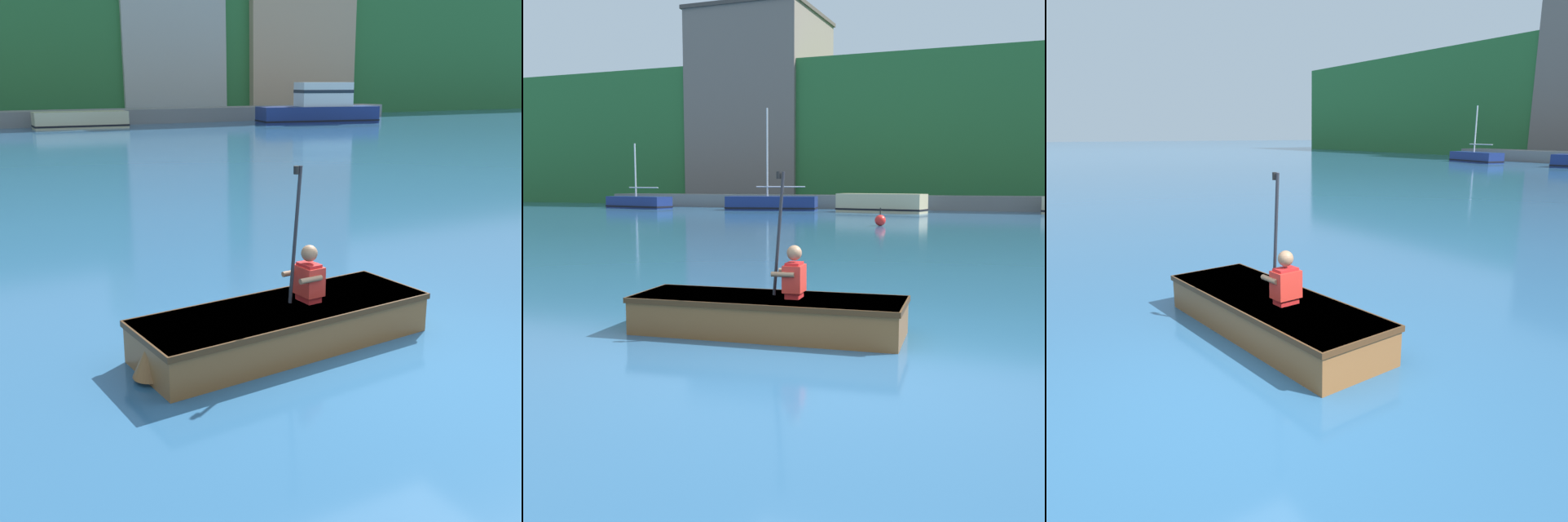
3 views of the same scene
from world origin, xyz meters
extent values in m
plane|color=#28567F|center=(0.00, 0.00, 0.00)|extent=(300.00, 300.00, 0.00)
cube|color=navy|center=(-23.25, 32.07, 0.40)|extent=(5.08, 2.52, 0.80)
cube|color=black|center=(-23.25, 32.07, 0.14)|extent=(5.13, 2.57, 0.10)
cylinder|color=silver|center=(-23.48, 32.12, 2.56)|extent=(0.10, 0.10, 3.54)
cylinder|color=silver|center=(-22.77, 31.95, 1.40)|extent=(2.63, 0.68, 0.07)
cube|color=brown|center=(-1.05, 0.98, 0.21)|extent=(3.12, 1.26, 0.43)
cube|color=#482C16|center=(-1.05, 0.98, 0.40)|extent=(3.16, 1.30, 0.06)
cube|color=#482C16|center=(-1.05, 0.98, 0.39)|extent=(2.68, 1.04, 0.02)
cone|color=brown|center=(-2.50, 0.85, 0.23)|extent=(0.38, 0.38, 0.38)
cube|color=brown|center=(-0.82, 1.00, 0.38)|extent=(0.24, 0.96, 0.03)
cube|color=red|center=(-0.74, 1.00, 0.63)|extent=(0.18, 0.25, 0.40)
cube|color=red|center=(-0.74, 1.00, 0.65)|extent=(0.23, 0.31, 0.30)
sphere|color=#997051|center=(-0.74, 1.00, 0.93)|extent=(0.17, 0.17, 0.17)
cylinder|color=#997051|center=(-0.84, 1.14, 0.71)|extent=(0.26, 0.08, 0.06)
cylinder|color=#997051|center=(-0.82, 0.85, 0.71)|extent=(0.26, 0.08, 0.06)
cylinder|color=#232328|center=(-0.92, 0.99, 1.14)|extent=(0.15, 0.05, 1.38)
cylinder|color=black|center=(-0.92, 0.99, 1.79)|extent=(0.05, 0.05, 0.08)
camera|label=1|loc=(-4.21, -4.39, 2.62)|focal=45.00mm
camera|label=2|loc=(1.72, -5.76, 1.70)|focal=45.00mm
camera|label=3|loc=(3.76, -1.68, 2.22)|focal=35.00mm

